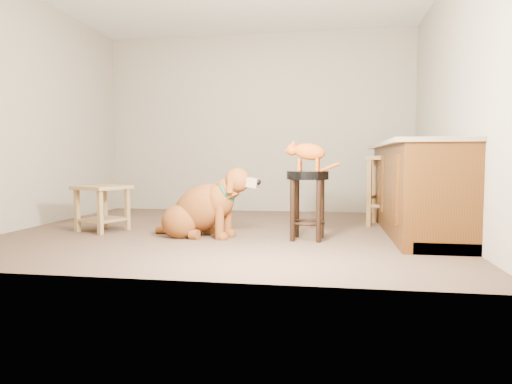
% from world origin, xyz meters
% --- Properties ---
extents(floor, '(4.50, 4.00, 0.01)m').
position_xyz_m(floor, '(0.00, 0.00, 0.00)').
color(floor, '#4F3A2C').
rests_on(floor, ground).
extents(room_shell, '(4.54, 4.04, 2.62)m').
position_xyz_m(room_shell, '(0.00, 0.00, 1.68)').
color(room_shell, gray).
rests_on(room_shell, ground).
extents(cabinet_run, '(0.70, 2.56, 0.94)m').
position_xyz_m(cabinet_run, '(1.94, 0.30, 0.44)').
color(cabinet_run, '#47260C').
rests_on(cabinet_run, ground).
extents(padded_stool, '(0.40, 0.40, 0.65)m').
position_xyz_m(padded_stool, '(0.86, -0.38, 0.46)').
color(padded_stool, black).
rests_on(padded_stool, ground).
extents(wood_stool, '(0.54, 0.54, 0.80)m').
position_xyz_m(wood_stool, '(1.73, 0.71, 0.42)').
color(wood_stool, brown).
rests_on(wood_stool, ground).
extents(side_table, '(0.61, 0.61, 0.49)m').
position_xyz_m(side_table, '(-1.32, -0.20, 0.32)').
color(side_table, olive).
rests_on(side_table, ground).
extents(golden_retriever, '(1.13, 0.63, 0.73)m').
position_xyz_m(golden_retriever, '(-0.17, -0.38, 0.27)').
color(golden_retriever, brown).
rests_on(golden_retriever, ground).
extents(tabby_kitten, '(0.52, 0.18, 0.32)m').
position_xyz_m(tabby_kitten, '(0.85, -0.38, 0.83)').
color(tabby_kitten, '#9A400F').
rests_on(tabby_kitten, padded_stool).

